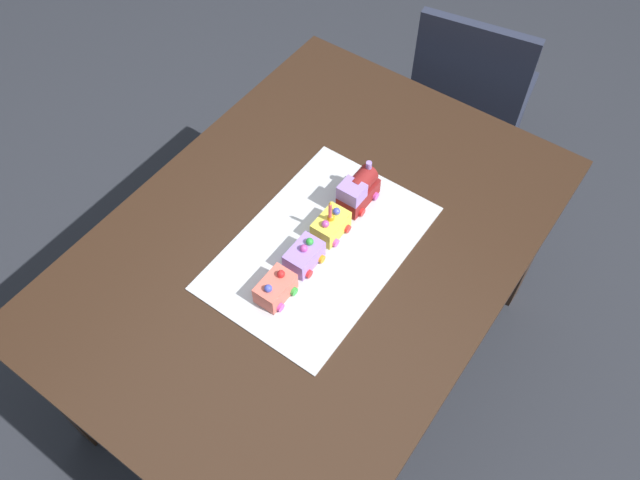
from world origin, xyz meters
name	(u,v)px	position (x,y,z in m)	size (l,w,h in m)	color
ground_plane	(314,359)	(0.00, 0.00, 0.00)	(8.00, 8.00, 0.00)	#2D3038
dining_table	(312,262)	(0.00, 0.00, 0.63)	(1.40, 1.00, 0.74)	#382316
chair	(471,97)	(-1.03, -0.02, 0.47)	(0.46, 0.46, 0.86)	#2D3347
cake_board	(320,247)	(0.01, 0.03, 0.74)	(0.60, 0.40, 0.00)	silver
cake_locomotive	(358,190)	(-0.18, 0.03, 0.79)	(0.14, 0.08, 0.12)	maroon
cake_car_hopper_lemon	(331,225)	(-0.05, 0.03, 0.77)	(0.10, 0.08, 0.07)	#F4E04C
cake_car_flatbed_lavender	(304,256)	(0.07, 0.03, 0.77)	(0.10, 0.08, 0.07)	#AD84E0
cake_car_tanker_coral	(275,288)	(0.19, 0.03, 0.77)	(0.10, 0.08, 0.07)	#F27260
birthday_candle	(330,209)	(-0.04, 0.03, 0.85)	(0.01, 0.01, 0.06)	#F24C59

